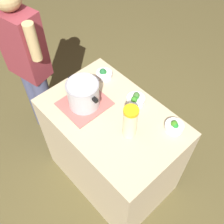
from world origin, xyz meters
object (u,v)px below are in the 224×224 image
at_px(person_cook, 29,66).
at_px(broccoli_bowl_center, 136,99).
at_px(broccoli_bowl_back, 104,74).
at_px(cooking_pot, 83,94).
at_px(lemonade_pitcher, 130,122).
at_px(broccoli_bowl_front, 174,126).

bearing_deg(person_cook, broccoli_bowl_center, -158.79).
relative_size(broccoli_bowl_center, person_cook, 0.08).
bearing_deg(broccoli_bowl_center, person_cook, 21.21).
bearing_deg(broccoli_bowl_back, cooking_pot, 111.73).
xyz_separation_m(cooking_pot, lemonade_pitcher, (-0.40, -0.06, 0.02)).
bearing_deg(broccoli_bowl_center, broccoli_bowl_front, -176.71).
distance_m(cooking_pot, broccoli_bowl_center, 0.38).
height_order(broccoli_bowl_front, person_cook, person_cook).
xyz_separation_m(lemonade_pitcher, person_cook, (1.06, 0.12, -0.17)).
bearing_deg(broccoli_bowl_back, person_cook, 32.86).
bearing_deg(cooking_pot, broccoli_bowl_back, -68.27).
height_order(cooking_pot, broccoli_bowl_back, cooking_pot).
bearing_deg(person_cook, broccoli_bowl_back, -147.14).
bearing_deg(broccoli_bowl_front, person_cook, 16.55).
bearing_deg(broccoli_bowl_front, cooking_pot, 28.00).
xyz_separation_m(lemonade_pitcher, broccoli_bowl_back, (0.52, -0.23, -0.10)).
distance_m(broccoli_bowl_back, person_cook, 0.65).
height_order(broccoli_bowl_center, broccoli_bowl_back, broccoli_bowl_center).
xyz_separation_m(cooking_pot, person_cook, (0.66, 0.06, -0.16)).
relative_size(broccoli_bowl_back, person_cook, 0.08).
bearing_deg(broccoli_bowl_center, lemonade_pitcher, 125.68).
bearing_deg(lemonade_pitcher, broccoli_bowl_front, -125.58).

